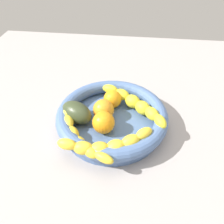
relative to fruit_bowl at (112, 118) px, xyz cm
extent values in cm
cube|color=#9D9794|center=(0.00, 0.00, -4.50)|extent=(120.00, 120.00, 3.00)
cylinder|color=#4A6798|center=(0.00, 0.00, -1.97)|extent=(27.51, 27.51, 2.07)
torus|color=#4A6798|center=(0.00, 0.00, 0.92)|extent=(30.10, 30.10, 3.71)
ellipsoid|color=yellow|center=(0.91, -11.98, 2.33)|extent=(5.13, 3.16, 2.11)
ellipsoid|color=yellow|center=(4.51, -10.77, 1.67)|extent=(5.40, 4.28, 2.57)
ellipsoid|color=yellow|center=(7.84, -8.91, 1.02)|extent=(5.64, 5.19, 3.02)
ellipsoid|color=yellow|center=(10.77, -6.47, 1.02)|extent=(5.51, 5.51, 3.02)
ellipsoid|color=yellow|center=(13.20, -3.55, 1.67)|extent=(4.82, 5.38, 2.57)
ellipsoid|color=yellow|center=(15.06, -0.22, 2.33)|extent=(3.86, 5.21, 2.11)
ellipsoid|color=yellow|center=(2.78, 12.46, 2.81)|extent=(5.41, 4.38, 2.62)
ellipsoid|color=yellow|center=(-0.51, 10.57, 2.12)|extent=(5.72, 5.33, 3.18)
ellipsoid|color=yellow|center=(-3.42, 8.14, 1.43)|extent=(6.01, 6.00, 3.74)
ellipsoid|color=yellow|center=(-5.88, 5.24, 1.43)|extent=(5.80, 6.04, 3.74)
ellipsoid|color=yellow|center=(-7.79, 1.96, 2.12)|extent=(4.91, 5.66, 3.18)
ellipsoid|color=yellow|center=(-9.11, -1.60, 2.81)|extent=(3.79, 5.28, 2.62)
ellipsoid|color=yellow|center=(12.50, -8.82, 2.59)|extent=(3.25, 5.00, 2.62)
ellipsoid|color=yellow|center=(12.70, -5.09, 1.99)|extent=(3.34, 4.79, 3.18)
ellipsoid|color=yellow|center=(12.24, -1.38, 1.38)|extent=(4.64, 5.36, 3.75)
ellipsoid|color=yellow|center=(11.14, 2.20, 1.38)|extent=(5.23, 5.74, 3.75)
ellipsoid|color=yellow|center=(9.44, 5.53, 1.99)|extent=(5.18, 5.66, 3.18)
ellipsoid|color=yellow|center=(7.18, 8.51, 2.59)|extent=(5.08, 5.23, 2.62)
sphere|color=orange|center=(4.08, -1.69, 1.97)|extent=(5.80, 5.80, 5.80)
sphere|color=orange|center=(-0.78, -2.42, 1.94)|extent=(5.75, 5.75, 5.75)
sphere|color=orange|center=(-5.97, -0.54, 1.67)|extent=(5.21, 5.21, 5.21)
ellipsoid|color=#333D24|center=(1.07, -9.38, 1.90)|extent=(9.56, 10.89, 5.67)
camera|label=1|loc=(43.14, 5.07, 41.76)|focal=35.44mm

